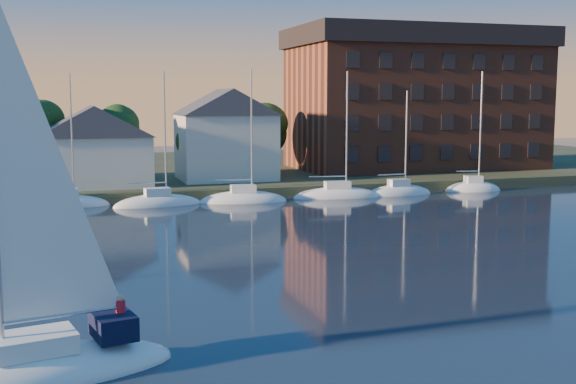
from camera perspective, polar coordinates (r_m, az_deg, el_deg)
name	(u,v)px	position (r m, az deg, el deg)	size (l,w,h in m)	color
shoreline_land	(137,176)	(93.77, -11.87, 1.28)	(160.00, 50.00, 2.00)	#303720
wooden_dock	(162,200)	(71.09, -9.94, -0.61)	(120.00, 3.00, 1.00)	brown
clubhouse_centre	(94,145)	(75.00, -15.11, 3.61)	(11.55, 8.40, 8.08)	beige
clubhouse_east	(226,133)	(78.82, -4.96, 4.64)	(10.50, 8.40, 9.80)	beige
condo_block	(416,98)	(93.43, 10.04, 7.32)	(31.00, 17.00, 17.40)	brown
tree_line	(165,122)	(81.62, -9.73, 5.49)	(93.40, 5.40, 8.90)	#3A291A
moored_fleet	(122,205)	(67.70, -12.95, -1.01)	(79.50, 2.40, 12.05)	white
hero_sailboat	(39,361)	(27.63, -19.09, -12.47)	(10.59, 5.23, 15.57)	white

